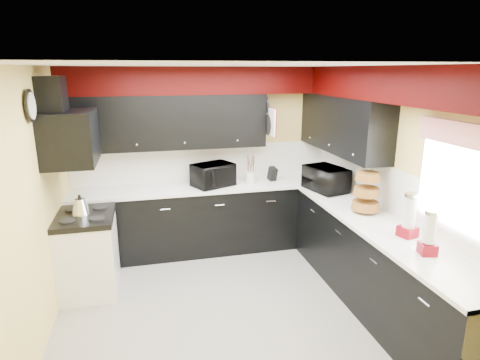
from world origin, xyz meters
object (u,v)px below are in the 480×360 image
Objects in this scene: microwave at (326,179)px; utensil_crock at (251,177)px; toaster_oven at (213,175)px; knife_block at (272,174)px; kettle at (80,206)px.

microwave reaches higher than utensil_crock.
toaster_oven is 0.53m from utensil_crock.
toaster_oven is at bearing -176.79° from utensil_crock.
knife_block is at bearing 26.82° from microwave.
toaster_oven reaches higher than kettle.
toaster_oven is 0.93× the size of microwave.
kettle is at bearing 78.86° from microwave.
utensil_crock is (0.53, 0.03, -0.07)m from toaster_oven.
kettle is at bearing -175.08° from knife_block.
kettle is (-1.61, -0.69, -0.08)m from toaster_oven.
toaster_oven reaches higher than utensil_crock.
microwave is 1.04m from utensil_crock.
microwave is 3.57× the size of utensil_crock.
kettle is at bearing 178.99° from toaster_oven.
utensil_crock is (-0.85, 0.59, -0.08)m from microwave.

